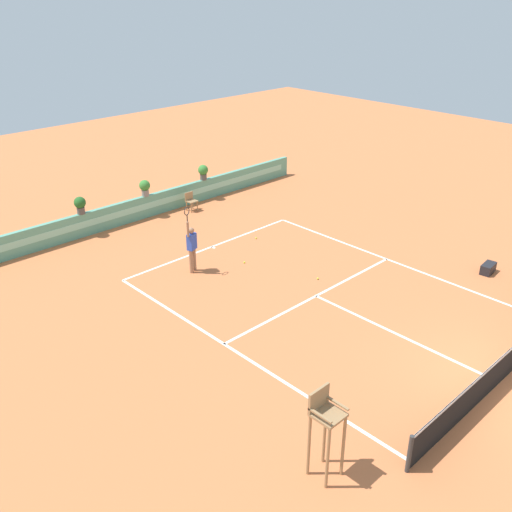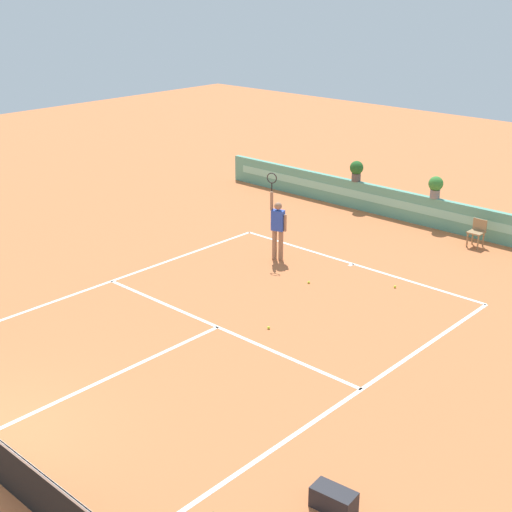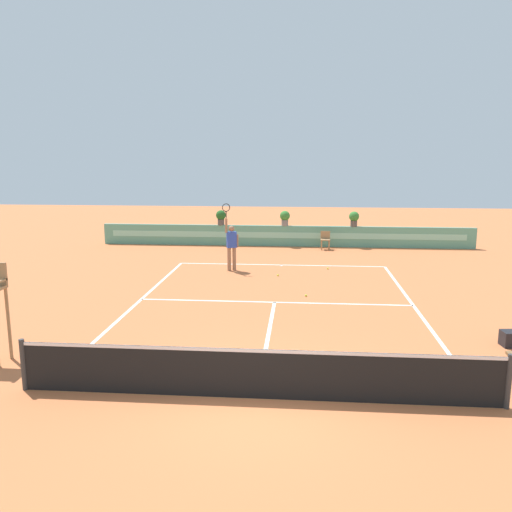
% 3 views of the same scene
% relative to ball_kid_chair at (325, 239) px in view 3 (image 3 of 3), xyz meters
% --- Properties ---
extents(ground_plane, '(60.00, 60.00, 0.00)m').
position_rel_ball_kid_chair_xyz_m(ground_plane, '(-1.91, -9.66, -0.48)').
color(ground_plane, '#C66B3D').
extents(court_lines, '(8.32, 11.94, 0.01)m').
position_rel_ball_kid_chair_xyz_m(court_lines, '(-1.91, -8.94, -0.47)').
color(court_lines, white).
rests_on(court_lines, ground).
extents(net, '(8.92, 0.10, 1.00)m').
position_rel_ball_kid_chair_xyz_m(net, '(-1.91, -15.66, 0.03)').
color(net, '#333333').
rests_on(net, ground).
extents(back_wall_barrier, '(18.00, 0.21, 1.00)m').
position_rel_ball_kid_chair_xyz_m(back_wall_barrier, '(-1.91, 0.73, 0.02)').
color(back_wall_barrier, '#599E84').
rests_on(back_wall_barrier, ground).
extents(ball_kid_chair, '(0.44, 0.44, 0.85)m').
position_rel_ball_kid_chair_xyz_m(ball_kid_chair, '(0.00, 0.00, 0.00)').
color(ball_kid_chair, '#99754C').
rests_on(ball_kid_chair, ground).
extents(tennis_player, '(0.59, 0.33, 2.58)m').
position_rel_ball_kid_chair_xyz_m(tennis_player, '(-3.78, -4.95, 0.57)').
color(tennis_player, '#9E7051').
rests_on(tennis_player, ground).
extents(tennis_ball_near_baseline, '(0.07, 0.07, 0.07)m').
position_rel_ball_kid_chair_xyz_m(tennis_ball_near_baseline, '(-1.97, -5.75, -0.44)').
color(tennis_ball_near_baseline, '#CCE033').
rests_on(tennis_ball_near_baseline, ground).
extents(tennis_ball_mid_court, '(0.07, 0.07, 0.07)m').
position_rel_ball_kid_chair_xyz_m(tennis_ball_mid_court, '(-0.08, -4.43, -0.44)').
color(tennis_ball_mid_court, '#CCE033').
rests_on(tennis_ball_mid_court, ground).
extents(tennis_ball_by_sideline, '(0.07, 0.07, 0.07)m').
position_rel_ball_kid_chair_xyz_m(tennis_ball_by_sideline, '(-0.96, -8.51, -0.44)').
color(tennis_ball_by_sideline, '#CCE033').
rests_on(tennis_ball_by_sideline, ground).
extents(potted_plant_centre, '(0.48, 0.48, 0.72)m').
position_rel_ball_kid_chair_xyz_m(potted_plant_centre, '(-1.93, 0.73, 0.93)').
color(potted_plant_centre, gray).
rests_on(potted_plant_centre, back_wall_barrier).
extents(potted_plant_left, '(0.48, 0.48, 0.72)m').
position_rel_ball_kid_chair_xyz_m(potted_plant_left, '(-5.05, 0.73, 0.93)').
color(potted_plant_left, '#514C47').
rests_on(potted_plant_left, back_wall_barrier).
extents(potted_plant_right, '(0.48, 0.48, 0.72)m').
position_rel_ball_kid_chair_xyz_m(potted_plant_right, '(1.37, 0.73, 0.93)').
color(potted_plant_right, '#514C47').
rests_on(potted_plant_right, back_wall_barrier).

